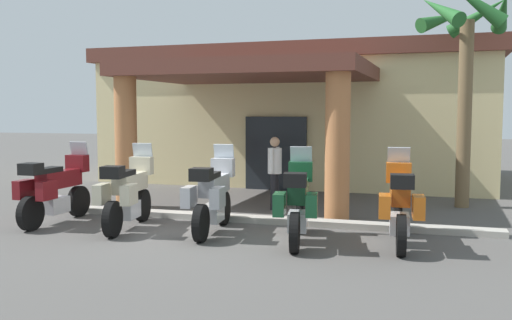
% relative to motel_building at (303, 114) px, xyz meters
% --- Properties ---
extents(ground_plane, '(80.00, 80.00, 0.00)m').
position_rel_motel_building_xyz_m(ground_plane, '(-0.07, -9.31, -2.15)').
color(ground_plane, '#514F4C').
extents(motel_building, '(12.49, 11.67, 4.21)m').
position_rel_motel_building_xyz_m(motel_building, '(0.00, 0.00, 0.00)').
color(motel_building, beige).
rests_on(motel_building, ground_plane).
extents(motorcycle_maroon, '(0.70, 2.21, 1.61)m').
position_rel_motel_building_xyz_m(motorcycle_maroon, '(-3.06, -9.34, -1.45)').
color(motorcycle_maroon, black).
rests_on(motorcycle_maroon, ground_plane).
extents(motorcycle_cream, '(0.81, 2.21, 1.61)m').
position_rel_motel_building_xyz_m(motorcycle_cream, '(-1.37, -9.41, -1.45)').
color(motorcycle_cream, black).
rests_on(motorcycle_cream, ground_plane).
extents(motorcycle_silver, '(0.74, 2.21, 1.61)m').
position_rel_motel_building_xyz_m(motorcycle_silver, '(0.31, -9.27, -1.45)').
color(motorcycle_silver, black).
rests_on(motorcycle_silver, ground_plane).
extents(motorcycle_green, '(0.83, 2.20, 1.61)m').
position_rel_motel_building_xyz_m(motorcycle_green, '(1.99, -9.56, -1.45)').
color(motorcycle_green, black).
rests_on(motorcycle_green, ground_plane).
extents(motorcycle_orange, '(0.74, 2.21, 1.61)m').
position_rel_motel_building_xyz_m(motorcycle_orange, '(3.67, -9.25, -1.45)').
color(motorcycle_orange, black).
rests_on(motorcycle_orange, ground_plane).
extents(pedestrian, '(0.32, 0.53, 1.67)m').
position_rel_motel_building_xyz_m(pedestrian, '(0.74, -6.45, -1.19)').
color(pedestrian, black).
rests_on(pedestrian, ground_plane).
extents(palm_tree_near_portico, '(2.23, 2.33, 5.21)m').
position_rel_motel_building_xyz_m(palm_tree_near_portico, '(4.89, -4.86, 1.63)').
color(palm_tree_near_portico, brown).
rests_on(palm_tree_near_portico, ground_plane).
extents(curb_strip, '(10.41, 0.36, 0.12)m').
position_rel_motel_building_xyz_m(curb_strip, '(0.31, -8.05, -2.09)').
color(curb_strip, '#ADA89E').
rests_on(curb_strip, ground_plane).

